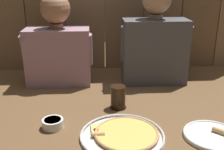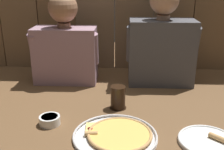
% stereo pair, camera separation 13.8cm
% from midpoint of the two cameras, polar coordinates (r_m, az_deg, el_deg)
% --- Properties ---
extents(ground_plane, '(3.20, 3.20, 0.00)m').
position_cam_midpoint_polar(ground_plane, '(1.36, 2.26, -8.62)').
color(ground_plane, brown).
extents(pizza_tray, '(0.36, 0.36, 0.03)m').
position_cam_midpoint_polar(pizza_tray, '(1.20, 4.36, -12.38)').
color(pizza_tray, silver).
rests_on(pizza_tray, ground).
extents(dinner_plate, '(0.24, 0.24, 0.03)m').
position_cam_midpoint_polar(dinner_plate, '(1.25, 22.44, -12.66)').
color(dinner_plate, white).
rests_on(dinner_plate, ground).
extents(drinking_glass, '(0.09, 0.09, 0.12)m').
position_cam_midpoint_polar(drinking_glass, '(1.42, 4.05, -4.74)').
color(drinking_glass, black).
rests_on(drinking_glass, ground).
extents(dipping_bowl, '(0.10, 0.10, 0.04)m').
position_cam_midpoint_polar(dipping_bowl, '(1.30, -9.86, -9.24)').
color(dipping_bowl, white).
rests_on(dipping_bowl, ground).
extents(diner_left, '(0.43, 0.20, 0.57)m').
position_cam_midpoint_polar(diner_left, '(1.74, -7.53, 6.68)').
color(diner_left, gray).
rests_on(diner_left, ground).
extents(diner_right, '(0.44, 0.21, 0.61)m').
position_cam_midpoint_polar(diner_right, '(1.74, 12.60, 6.89)').
color(diner_right, '#4C4C51').
rests_on(diner_right, ground).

